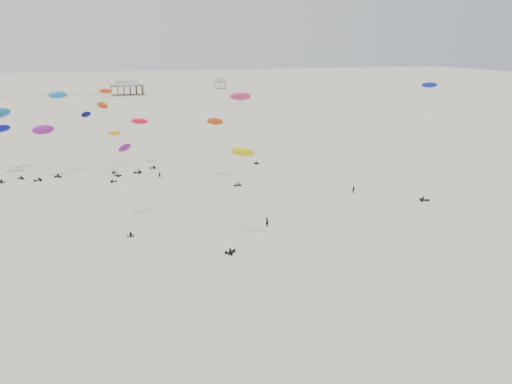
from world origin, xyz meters
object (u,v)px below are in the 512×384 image
object	(u,v)px
rig_3	(58,113)
pavilion_small	(220,84)
spectator_0	(267,227)
pavilion_main	(127,89)
rig_8	(219,133)

from	to	relation	value
rig_3	pavilion_small	bearing A→B (deg)	-157.72
pavilion_small	rig_3	bearing A→B (deg)	-111.83
pavilion_small	spectator_0	world-z (taller)	pavilion_small
pavilion_main	rig_8	distance (m)	226.99
rig_3	rig_8	world-z (taller)	rig_3
pavilion_main	pavilion_small	size ratio (longest dim) A/B	2.33
rig_3	spectator_0	distance (m)	65.92
pavilion_main	pavilion_small	world-z (taller)	pavilion_main
rig_8	spectator_0	distance (m)	37.33
pavilion_main	spectator_0	world-z (taller)	pavilion_main
pavilion_small	rig_8	world-z (taller)	rig_8
pavilion_main	rig_3	xyz separation A→B (m)	(-26.68, -211.32, 12.19)
pavilion_main	spectator_0	size ratio (longest dim) A/B	9.58
rig_8	spectator_0	bearing A→B (deg)	167.67
rig_3	spectator_0	bearing A→B (deg)	81.60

